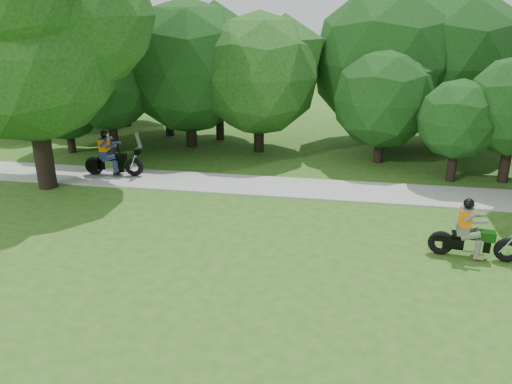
{
  "coord_description": "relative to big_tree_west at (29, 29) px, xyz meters",
  "views": [
    {
      "loc": [
        0.46,
        -9.82,
        6.45
      ],
      "look_at": [
        -2.05,
        4.43,
        1.1
      ],
      "focal_mm": 35.0,
      "sensor_mm": 36.0,
      "label": 1
    }
  ],
  "objects": [
    {
      "name": "chopper_motorcycle",
      "position": [
        14.61,
        -3.59,
        -5.13
      ],
      "size": [
        2.4,
        0.69,
        1.71
      ],
      "rotation": [
        0.0,
        0.0,
        -0.09
      ],
      "color": "black",
      "rests_on": "ground"
    },
    {
      "name": "tree_line",
      "position": [
        11.1,
        7.8,
        -2.12
      ],
      "size": [
        39.41,
        11.81,
        7.63
      ],
      "color": "black",
      "rests_on": "ground"
    },
    {
      "name": "walkway",
      "position": [
        10.54,
        1.15,
        -5.73
      ],
      "size": [
        60.0,
        2.2,
        0.06
      ],
      "primitive_type": "cube",
      "color": "#A6A6A1",
      "rests_on": "ground"
    },
    {
      "name": "big_tree_west",
      "position": [
        0.0,
        0.0,
        0.0
      ],
      "size": [
        8.64,
        6.56,
        9.96
      ],
      "color": "black",
      "rests_on": "ground"
    },
    {
      "name": "touring_motorcycle",
      "position": [
        1.86,
        1.27,
        -5.02
      ],
      "size": [
        2.44,
        0.79,
        1.86
      ],
      "rotation": [
        0.0,
        0.0,
        0.07
      ],
      "color": "black",
      "rests_on": "walkway"
    },
    {
      "name": "ground",
      "position": [
        10.54,
        -6.85,
        -5.76
      ],
      "size": [
        100.0,
        100.0,
        0.0
      ],
      "primitive_type": "plane",
      "color": "#2B5A19",
      "rests_on": "ground"
    }
  ]
}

